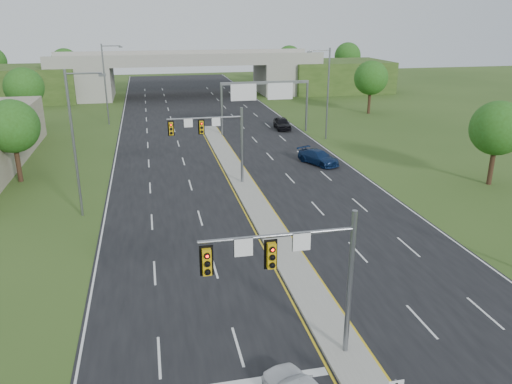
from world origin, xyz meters
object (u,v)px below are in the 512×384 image
object	(u,v)px
sign_gantry	(264,93)
overpass	(188,77)
car_far_b	(318,157)
signal_mast_far	(217,134)
signal_mast_near	(301,266)
car_far_c	(282,123)

from	to	relation	value
sign_gantry	overpass	distance (m)	35.75
car_far_b	signal_mast_far	bearing A→B (deg)	177.62
signal_mast_far	sign_gantry	xyz separation A→B (m)	(8.95, 19.99, 0.51)
signal_mast_far	overpass	world-z (taller)	overpass
signal_mast_near	car_far_b	bearing A→B (deg)	69.37
signal_mast_far	car_far_b	size ratio (longest dim) A/B	1.42
sign_gantry	car_far_c	distance (m)	5.64
signal_mast_near	sign_gantry	bearing A→B (deg)	78.75
signal_mast_near	signal_mast_far	bearing A→B (deg)	90.00
car_far_b	overpass	bearing A→B (deg)	75.01
signal_mast_far	car_far_c	xyz separation A→B (m)	(11.92, 21.80, -3.92)
signal_mast_near	car_far_b	xyz separation A→B (m)	(11.16, 29.65, -3.99)
signal_mast_far	sign_gantry	size ratio (longest dim) A/B	0.60
signal_mast_near	car_far_b	distance (m)	31.93
signal_mast_near	car_far_c	bearing A→B (deg)	75.71
car_far_b	car_far_c	bearing A→B (deg)	62.48
signal_mast_near	car_far_c	distance (m)	48.45
signal_mast_far	overpass	bearing A→B (deg)	87.65
car_far_c	signal_mast_near	bearing A→B (deg)	-100.97
signal_mast_near	overpass	bearing A→B (deg)	88.38
signal_mast_near	signal_mast_far	distance (m)	25.00
signal_mast_near	signal_mast_far	xyz separation A→B (m)	(0.00, 25.00, 0.00)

